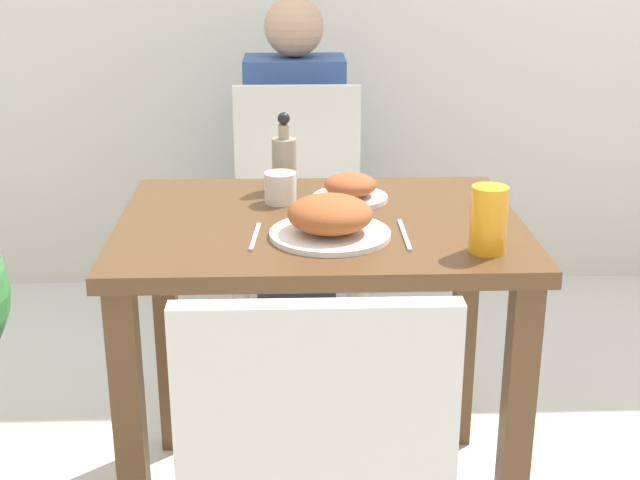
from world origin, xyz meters
TOP-DOWN VIEW (x-y plane):
  - dining_table at (0.00, 0.00)m, footprint 0.91×0.68m
  - chair_far at (-0.04, 0.74)m, footprint 0.42×0.42m
  - food_plate at (0.02, -0.12)m, footprint 0.26×0.26m
  - side_plate at (0.08, 0.14)m, footprint 0.18×0.18m
  - drink_cup at (-0.09, 0.13)m, footprint 0.08×0.08m
  - juice_glass at (0.33, -0.22)m, footprint 0.07×0.07m
  - sauce_bottle at (-0.08, 0.24)m, footprint 0.06×0.06m
  - fork_utensil at (-0.14, -0.12)m, footprint 0.02×0.17m
  - spoon_utensil at (0.18, -0.12)m, footprint 0.01×0.19m
  - person_figure at (-0.05, 1.11)m, footprint 0.34×0.22m

SIDE VIEW (x-z plane):
  - chair_far at x=-0.04m, z-range 0.07..0.99m
  - person_figure at x=-0.05m, z-range 0.00..1.17m
  - dining_table at x=0.00m, z-range 0.24..1.01m
  - fork_utensil at x=-0.14m, z-range 0.77..0.77m
  - spoon_utensil at x=0.18m, z-range 0.77..0.77m
  - side_plate at x=0.08m, z-range 0.76..0.83m
  - drink_cup at x=-0.09m, z-range 0.77..0.84m
  - food_plate at x=0.02m, z-range 0.76..0.85m
  - juice_glass at x=0.33m, z-range 0.77..0.90m
  - sauce_bottle at x=-0.08m, z-range 0.74..0.94m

